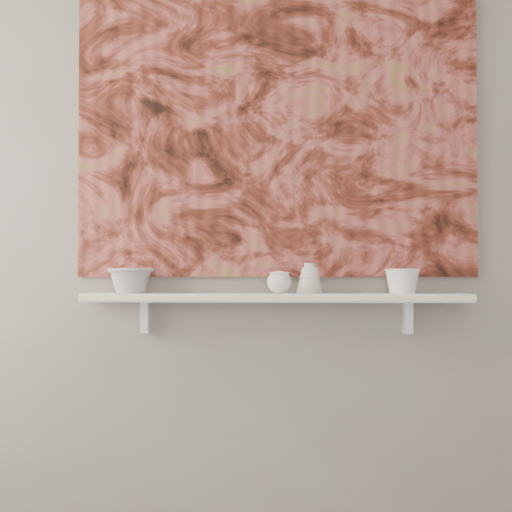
{
  "coord_description": "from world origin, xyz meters",
  "views": [
    {
      "loc": [
        0.03,
        -1.09,
        1.01
      ],
      "look_at": [
        -0.07,
        1.49,
        1.07
      ],
      "focal_mm": 50.0,
      "sensor_mm": 36.0,
      "label": 1
    }
  ],
  "objects_px": {
    "painting": "(276,131)",
    "bell_vessel": "(310,278)",
    "shelf": "(275,297)",
    "bowl_grey": "(131,280)",
    "bowl_white": "(402,281)",
    "cup_cream": "(279,282)"
  },
  "relations": [
    {
      "from": "painting",
      "to": "cup_cream",
      "type": "height_order",
      "value": "painting"
    },
    {
      "from": "shelf",
      "to": "bell_vessel",
      "type": "relative_size",
      "value": 12.57
    },
    {
      "from": "cup_cream",
      "to": "shelf",
      "type": "bearing_deg",
      "value": 180.0
    },
    {
      "from": "cup_cream",
      "to": "bowl_white",
      "type": "relative_size",
      "value": 0.71
    },
    {
      "from": "bowl_white",
      "to": "bowl_grey",
      "type": "bearing_deg",
      "value": 180.0
    },
    {
      "from": "bowl_grey",
      "to": "bowl_white",
      "type": "xyz_separation_m",
      "value": [
        0.99,
        0.0,
        -0.0
      ]
    },
    {
      "from": "bell_vessel",
      "to": "bowl_white",
      "type": "height_order",
      "value": "bell_vessel"
    },
    {
      "from": "cup_cream",
      "to": "bell_vessel",
      "type": "xyz_separation_m",
      "value": [
        0.11,
        0.0,
        0.01
      ]
    },
    {
      "from": "painting",
      "to": "bowl_white",
      "type": "relative_size",
      "value": 11.84
    },
    {
      "from": "shelf",
      "to": "painting",
      "type": "height_order",
      "value": "painting"
    },
    {
      "from": "bowl_grey",
      "to": "painting",
      "type": "bearing_deg",
      "value": 8.59
    },
    {
      "from": "bell_vessel",
      "to": "shelf",
      "type": "bearing_deg",
      "value": 180.0
    },
    {
      "from": "shelf",
      "to": "bowl_grey",
      "type": "relative_size",
      "value": 8.36
    },
    {
      "from": "painting",
      "to": "bowl_grey",
      "type": "distance_m",
      "value": 0.78
    },
    {
      "from": "painting",
      "to": "cup_cream",
      "type": "xyz_separation_m",
      "value": [
        0.01,
        -0.08,
        -0.57
      ]
    },
    {
      "from": "cup_cream",
      "to": "bell_vessel",
      "type": "height_order",
      "value": "bell_vessel"
    },
    {
      "from": "bell_vessel",
      "to": "cup_cream",
      "type": "bearing_deg",
      "value": 180.0
    },
    {
      "from": "bell_vessel",
      "to": "bowl_grey",
      "type": "bearing_deg",
      "value": 180.0
    },
    {
      "from": "shelf",
      "to": "bowl_white",
      "type": "xyz_separation_m",
      "value": [
        0.46,
        0.0,
        0.06
      ]
    },
    {
      "from": "shelf",
      "to": "bowl_white",
      "type": "distance_m",
      "value": 0.46
    },
    {
      "from": "shelf",
      "to": "bowl_grey",
      "type": "height_order",
      "value": "bowl_grey"
    },
    {
      "from": "painting",
      "to": "bell_vessel",
      "type": "bearing_deg",
      "value": -32.91
    }
  ]
}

